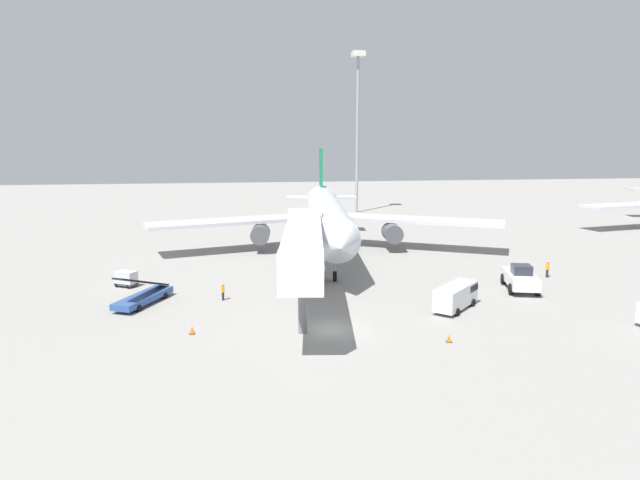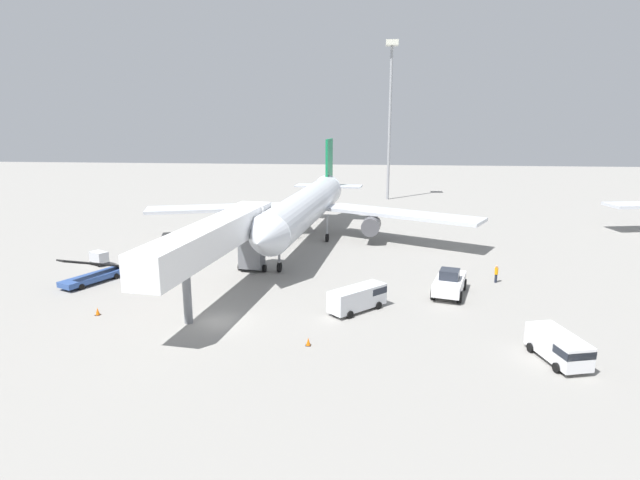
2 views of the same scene
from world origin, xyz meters
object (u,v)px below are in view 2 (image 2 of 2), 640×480
object	(u,v)px
ground_crew_worker_foreground	(496,273)
safety_cone_alpha	(98,311)
airplane_at_gate	(307,206)
safety_cone_bravo	(308,342)
jet_bridge	(219,238)
baggage_cart_near_right	(99,258)
pushback_tug	(449,283)
service_van_far_center	(359,297)
belt_loader_truck	(93,276)
ground_crew_worker_midground	(160,276)
service_van_mid_left	(559,347)
apron_light_mast	(391,95)

from	to	relation	value
ground_crew_worker_foreground	safety_cone_alpha	xyz separation A→B (m)	(-36.27, -12.46, -0.65)
airplane_at_gate	safety_cone_bravo	world-z (taller)	airplane_at_gate
jet_bridge	baggage_cart_near_right	size ratio (longest dim) A/B	10.05
ground_crew_worker_foreground	safety_cone_bravo	xyz separation A→B (m)	(-17.52, -16.87, -0.68)
pushback_tug	service_van_far_center	bearing A→B (deg)	-149.90
jet_bridge	airplane_at_gate	bearing A→B (deg)	76.27
airplane_at_gate	baggage_cart_near_right	distance (m)	26.75
belt_loader_truck	ground_crew_worker_midground	xyz separation A→B (m)	(7.07, 0.18, 0.08)
airplane_at_gate	service_van_far_center	distance (m)	26.84
jet_bridge	baggage_cart_near_right	distance (m)	19.90
jet_bridge	safety_cone_alpha	bearing A→B (deg)	-148.25
airplane_at_gate	belt_loader_truck	bearing A→B (deg)	-134.54
pushback_tug	service_van_far_center	world-z (taller)	pushback_tug
safety_cone_alpha	ground_crew_worker_midground	bearing A→B (deg)	76.61
safety_cone_alpha	safety_cone_bravo	bearing A→B (deg)	-13.24
ground_crew_worker_midground	safety_cone_alpha	bearing A→B (deg)	-103.39
airplane_at_gate	service_van_far_center	world-z (taller)	airplane_at_gate
jet_bridge	safety_cone_alpha	world-z (taller)	jet_bridge
service_van_far_center	safety_cone_alpha	bearing A→B (deg)	-171.82
pushback_tug	ground_crew_worker_midground	xyz separation A→B (m)	(-28.82, 0.56, -0.34)
service_van_mid_left	safety_cone_bravo	xyz separation A→B (m)	(-17.61, 1.01, -0.83)
safety_cone_alpha	pushback_tug	bearing A→B (deg)	14.81
airplane_at_gate	safety_cone_bravo	distance (m)	33.68
airplane_at_gate	jet_bridge	bearing A→B (deg)	-103.73
apron_light_mast	safety_cone_alpha	bearing A→B (deg)	-111.72
airplane_at_gate	pushback_tug	world-z (taller)	airplane_at_gate
safety_cone_alpha	safety_cone_bravo	distance (m)	19.27
pushback_tug	safety_cone_alpha	distance (m)	31.97
service_van_mid_left	baggage_cart_near_right	distance (m)	48.55
safety_cone_alpha	apron_light_mast	xyz separation A→B (m)	(27.07, 67.94, 20.73)
pushback_tug	ground_crew_worker_foreground	xyz separation A→B (m)	(5.38, 4.29, -0.22)
belt_loader_truck	jet_bridge	bearing A→B (deg)	-11.23
baggage_cart_near_right	safety_cone_alpha	world-z (taller)	baggage_cart_near_right
airplane_at_gate	service_van_mid_left	bearing A→B (deg)	-57.81
jet_bridge	service_van_far_center	distance (m)	14.07
safety_cone_bravo	apron_light_mast	distance (m)	75.73
ground_crew_worker_foreground	ground_crew_worker_midground	world-z (taller)	ground_crew_worker_foreground
belt_loader_truck	service_van_far_center	bearing A→B (deg)	-11.05
pushback_tug	safety_cone_alpha	xyz separation A→B (m)	(-30.89, -8.17, -0.87)
ground_crew_worker_foreground	safety_cone_alpha	bearing A→B (deg)	-161.05
belt_loader_truck	safety_cone_alpha	xyz separation A→B (m)	(4.99, -8.55, -0.45)
ground_crew_worker_midground	safety_cone_bravo	distance (m)	21.24
ground_crew_worker_foreground	safety_cone_alpha	distance (m)	38.35
pushback_tug	apron_light_mast	size ratio (longest dim) A/B	0.21
belt_loader_truck	safety_cone_alpha	bearing A→B (deg)	-59.72
belt_loader_truck	ground_crew_worker_midground	world-z (taller)	belt_loader_truck
jet_bridge	safety_cone_alpha	distance (m)	12.13
service_van_mid_left	safety_cone_alpha	world-z (taller)	service_van_mid_left
airplane_at_gate	belt_loader_truck	xyz separation A→B (m)	(-19.85, -20.18, -4.15)
ground_crew_worker_foreground	service_van_mid_left	bearing A→B (deg)	-89.69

